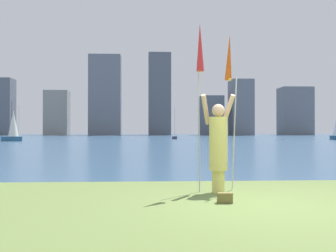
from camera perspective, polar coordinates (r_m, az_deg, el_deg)
ground at (r=57.70m, az=-1.04°, el=-1.91°), size 120.00×138.00×0.12m
person at (r=8.24m, az=7.22°, el=-2.59°), size 0.75×0.55×2.04m
kite_flag_left at (r=8.35m, az=4.62°, el=10.62°), size 0.16×0.35×3.51m
kite_flag_right at (r=9.10m, az=8.79°, el=9.17°), size 0.16×0.93×3.42m
bag at (r=7.18m, az=8.16°, el=-10.19°), size 0.26×0.14×0.18m
sailboat_0 at (r=49.15m, az=-21.38°, el=-0.09°), size 2.41×1.52×4.68m
sailboat_3 at (r=57.36m, az=0.97°, el=-1.60°), size 0.89×2.47×4.46m
sailboat_4 at (r=53.11m, az=-20.64°, el=-1.61°), size 1.43×1.95×4.33m
skyline_tower_0 at (r=106.05m, az=-22.44°, el=2.56°), size 4.26×4.81×14.00m
skyline_tower_1 at (r=102.81m, az=-15.66°, el=1.82°), size 5.87×4.35×11.09m
skyline_tower_2 at (r=98.31m, az=-9.03°, el=4.38°), size 7.70×4.18×19.55m
skyline_tower_3 at (r=101.42m, az=-1.24°, el=4.51°), size 5.57×7.40×20.54m
skyline_tower_4 at (r=99.16m, az=6.19°, el=1.48°), size 5.63×5.97×9.67m
skyline_tower_5 at (r=99.43m, az=10.42°, el=2.60°), size 5.13×6.71×13.54m
skyline_tower_6 at (r=107.72m, az=17.79°, el=2.03°), size 7.84×6.02×12.25m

